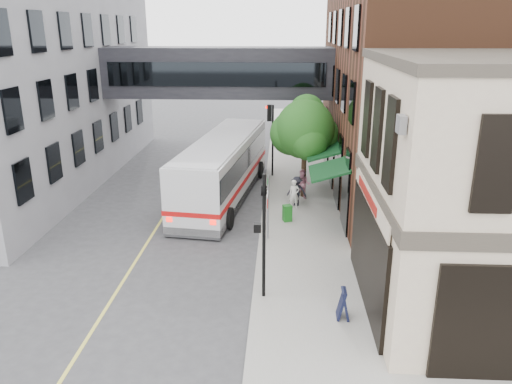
# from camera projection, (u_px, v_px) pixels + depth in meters

# --- Properties ---
(ground) EXTENTS (120.00, 120.00, 0.00)m
(ground) POSITION_uv_depth(u_px,v_px,m) (249.00, 332.00, 15.87)
(ground) COLOR #38383A
(ground) RESTS_ON ground
(sidewalk_main) EXTENTS (4.00, 60.00, 0.15)m
(sidewalk_main) POSITION_uv_depth(u_px,v_px,m) (299.00, 192.00, 29.00)
(sidewalk_main) COLOR gray
(sidewalk_main) RESTS_ON ground
(brick_building) EXTENTS (13.76, 18.00, 14.00)m
(brick_building) POSITION_uv_depth(u_px,v_px,m) (447.00, 69.00, 27.36)
(brick_building) COLOR #482716
(brick_building) RESTS_ON ground
(skyway_bridge) EXTENTS (14.00, 3.18, 3.00)m
(skyway_bridge) POSITION_uv_depth(u_px,v_px,m) (219.00, 72.00, 31.00)
(skyway_bridge) COLOR black
(skyway_bridge) RESTS_ON ground
(traffic_signal_near) EXTENTS (0.44, 0.22, 4.60)m
(traffic_signal_near) POSITION_uv_depth(u_px,v_px,m) (263.00, 222.00, 16.80)
(traffic_signal_near) COLOR black
(traffic_signal_near) RESTS_ON sidewalk_main
(traffic_signal_far) EXTENTS (0.53, 0.28, 4.50)m
(traffic_signal_far) POSITION_uv_depth(u_px,v_px,m) (271.00, 126.00, 30.90)
(traffic_signal_far) COLOR black
(traffic_signal_far) RESTS_ON sidewalk_main
(street_sign_pole) EXTENTS (0.08, 0.75, 3.00)m
(street_sign_pole) POSITION_uv_depth(u_px,v_px,m) (268.00, 201.00, 21.86)
(street_sign_pole) COLOR gray
(street_sign_pole) RESTS_ON sidewalk_main
(street_tree) EXTENTS (3.80, 3.20, 5.60)m
(street_tree) POSITION_uv_depth(u_px,v_px,m) (305.00, 129.00, 27.04)
(street_tree) COLOR #382619
(street_tree) RESTS_ON sidewalk_main
(lane_marking) EXTENTS (0.12, 40.00, 0.01)m
(lane_marking) POSITION_uv_depth(u_px,v_px,m) (164.00, 215.00, 25.58)
(lane_marking) COLOR #D8CC4C
(lane_marking) RESTS_ON ground
(bus) EXTENTS (4.29, 12.57, 3.32)m
(bus) POSITION_uv_depth(u_px,v_px,m) (223.00, 165.00, 27.73)
(bus) COLOR silver
(bus) RESTS_ON ground
(pedestrian_a) EXTENTS (0.62, 0.47, 1.53)m
(pedestrian_a) POSITION_uv_depth(u_px,v_px,m) (294.00, 194.00, 25.94)
(pedestrian_a) COLOR white
(pedestrian_a) RESTS_ON sidewalk_main
(pedestrian_b) EXTENTS (0.94, 0.81, 1.66)m
(pedestrian_b) POSITION_uv_depth(u_px,v_px,m) (303.00, 184.00, 27.36)
(pedestrian_b) COLOR #C68094
(pedestrian_b) RESTS_ON sidewalk_main
(pedestrian_c) EXTENTS (1.10, 0.72, 1.59)m
(pedestrian_c) POSITION_uv_depth(u_px,v_px,m) (297.00, 191.00, 26.33)
(pedestrian_c) COLOR black
(pedestrian_c) RESTS_ON sidewalk_main
(newspaper_box) EXTENTS (0.50, 0.47, 0.81)m
(newspaper_box) POSITION_uv_depth(u_px,v_px,m) (287.00, 213.00, 24.33)
(newspaper_box) COLOR #166219
(newspaper_box) RESTS_ON sidewalk_main
(sandwich_board) EXTENTS (0.38, 0.58, 1.01)m
(sandwich_board) POSITION_uv_depth(u_px,v_px,m) (343.00, 304.00, 16.22)
(sandwich_board) COLOR black
(sandwich_board) RESTS_ON sidewalk_main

